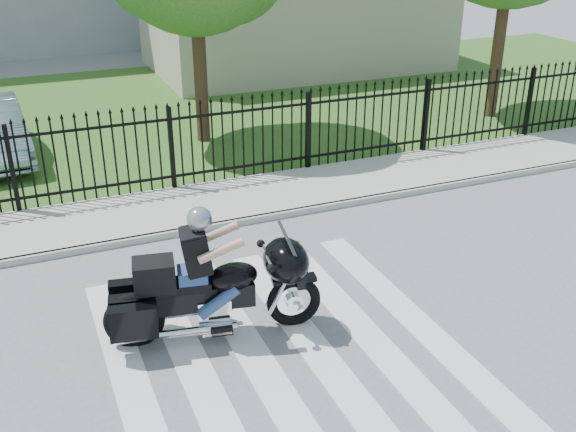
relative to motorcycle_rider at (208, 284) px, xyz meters
name	(u,v)px	position (x,y,z in m)	size (l,w,h in m)	color
ground	(287,355)	(0.79, -0.85, -0.80)	(120.00, 120.00, 0.00)	slate
crosswalk	(287,355)	(0.79, -0.85, -0.80)	(5.00, 5.50, 0.01)	silver
sidewalk	(187,208)	(0.79, 4.15, -0.74)	(40.00, 2.00, 0.12)	#ADAAA3
curb	(202,228)	(0.79, 3.15, -0.74)	(40.00, 0.12, 0.12)	#ADAAA3
grass_strip	(122,115)	(0.79, 11.15, -0.79)	(40.00, 12.00, 0.02)	#32591E
iron_fence	(172,151)	(0.79, 5.15, 0.10)	(26.00, 0.04, 1.80)	black
building_low	(295,17)	(7.79, 15.15, 0.95)	(10.00, 6.00, 3.50)	#B4AB96
motorcycle_rider	(208,284)	(0.00, 0.00, 0.00)	(2.95, 1.29, 1.96)	black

